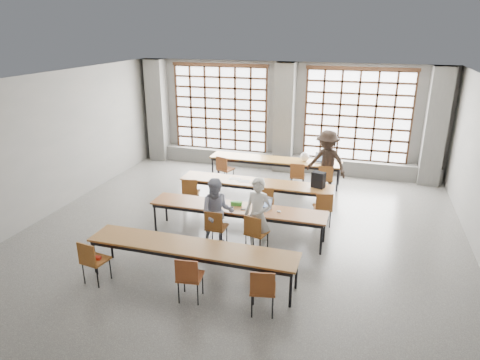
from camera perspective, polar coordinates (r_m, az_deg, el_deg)
name	(u,v)px	position (r m, az deg, el deg)	size (l,w,h in m)	color
floor	(237,240)	(9.73, -0.43, -8.00)	(11.00, 11.00, 0.00)	#4A4A48
ceiling	(236,82)	(8.67, -0.50, 12.91)	(11.00, 11.00, 0.00)	silver
wall_back	(286,117)	(14.23, 6.15, 8.41)	(10.00, 10.00, 0.00)	slate
wall_front	(67,337)	(4.66, -22.04, -18.78)	(10.00, 10.00, 0.00)	slate
wall_left	(40,148)	(11.50, -25.06, 3.89)	(11.00, 11.00, 0.00)	slate
column_left	(158,111)	(15.43, -10.90, 9.07)	(0.60, 0.55, 3.50)	#5A5A57
column_mid	(284,118)	(13.96, 5.93, 8.20)	(0.60, 0.55, 3.50)	#5A5A57
column_right	(435,127)	(13.87, 24.61, 6.42)	(0.60, 0.55, 3.50)	#5A5A57
window_left	(220,109)	(14.70, -2.64, 9.47)	(3.32, 0.12, 3.00)	white
window_right	(357,116)	(13.90, 15.35, 8.18)	(3.32, 0.12, 3.00)	white
sill_ledge	(283,162)	(14.41, 5.78, 2.41)	(9.80, 0.35, 0.50)	#5A5A57
desk_row_a	(275,161)	(13.08, 4.66, 2.52)	(4.00, 0.70, 0.73)	brown
desk_row_b	(256,184)	(11.15, 2.12, -0.54)	(4.00, 0.70, 0.73)	brown
desk_row_c	(237,210)	(9.61, -0.35, -3.97)	(4.00, 0.70, 0.73)	brown
desk_row_d	(191,249)	(8.05, -6.49, -9.12)	(4.00, 0.70, 0.73)	brown
chair_back_left	(224,167)	(12.90, -2.14, 1.74)	(0.53, 0.53, 0.88)	maroon
chair_back_mid	(297,174)	(12.39, 7.66, 0.79)	(0.45, 0.46, 0.88)	brown
chair_back_right	(326,177)	(12.31, 11.33, 0.44)	(0.45, 0.45, 0.88)	brown
chair_mid_left	(190,191)	(11.12, -6.62, -1.42)	(0.51, 0.51, 0.88)	brown
chair_mid_centre	(265,199)	(10.54, 3.42, -2.56)	(0.49, 0.49, 0.88)	brown
chair_mid_right	(323,206)	(10.34, 11.04, -3.37)	(0.52, 0.52, 0.88)	brown
chair_front_left	(215,225)	(9.21, -3.30, -6.00)	(0.42, 0.43, 0.88)	brown
chair_front_right	(255,230)	(8.98, 2.04, -6.70)	(0.51, 0.51, 0.88)	brown
chair_near_left	(92,258)	(8.42, -19.12, -9.80)	(0.48, 0.48, 0.88)	brown
chair_near_mid	(189,275)	(7.55, -6.84, -12.40)	(0.47, 0.47, 0.88)	maroon
chair_near_right	(263,287)	(7.20, 3.06, -14.07)	(0.49, 0.49, 0.88)	maroon
student_male	(258,215)	(8.96, 2.39, -4.74)	(0.60, 0.39, 1.64)	silver
student_female	(217,213)	(9.22, -3.05, -4.36)	(0.75, 0.58, 1.54)	#181E4A
student_back	(327,162)	(12.31, 11.49, 2.31)	(1.19, 0.68, 1.84)	black
laptop_front	(263,206)	(9.52, 3.13, -3.42)	(0.44, 0.41, 0.26)	#B1B1B6
laptop_back	(320,160)	(12.95, 10.67, 2.65)	(0.41, 0.36, 0.26)	#BCBDC2
mouse	(279,212)	(9.35, 5.20, -4.21)	(0.10, 0.06, 0.04)	silver
green_box	(236,204)	(9.65, -0.50, -3.16)	(0.25, 0.09, 0.09)	#35842B
phone	(244,209)	(9.45, 0.52, -3.93)	(0.13, 0.06, 0.01)	black
paper_sheet_a	(234,179)	(11.33, -0.75, 0.17)	(0.30, 0.21, 0.00)	silver
paper_sheet_b	(244,181)	(11.15, 0.57, -0.15)	(0.30, 0.21, 0.00)	silver
backpack	(318,180)	(10.84, 10.41, 0.02)	(0.32, 0.20, 0.40)	black
plastic_bag	(305,157)	(12.92, 8.64, 3.11)	(0.26, 0.21, 0.29)	white
red_pouch	(95,258)	(8.49, -18.72, -9.79)	(0.20, 0.08, 0.06)	#B32616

